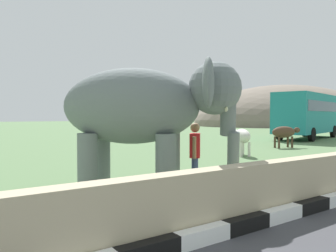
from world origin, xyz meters
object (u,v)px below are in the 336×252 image
(cow_mid, at_px, (284,133))
(cow_near, at_px, (242,137))
(person_handler, at_px, (195,153))
(bus_teal, at_px, (308,113))
(elephant, at_px, (147,109))

(cow_mid, bearing_deg, cow_near, -166.41)
(person_handler, relative_size, bus_teal, 0.18)
(elephant, bearing_deg, person_handler, -7.36)
(bus_teal, relative_size, cow_near, 5.08)
(cow_near, bearing_deg, elephant, -151.42)
(cow_near, height_order, cow_mid, same)
(elephant, distance_m, cow_mid, 13.38)
(person_handler, height_order, cow_mid, person_handler)
(person_handler, distance_m, bus_teal, 21.04)
(elephant, distance_m, bus_teal, 22.09)
(elephant, relative_size, bus_teal, 0.42)
(cow_near, distance_m, cow_mid, 4.85)
(person_handler, distance_m, cow_mid, 12.26)
(elephant, xyz_separation_m, cow_near, (7.55, 4.11, -1.11))
(bus_teal, distance_m, cow_mid, 8.83)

